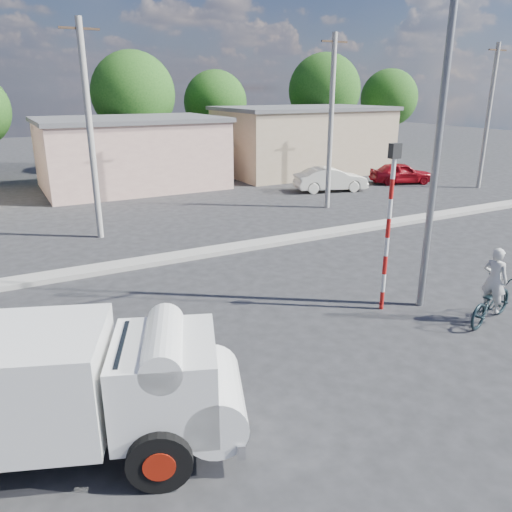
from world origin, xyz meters
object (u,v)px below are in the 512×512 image
bicycle (491,302)px  truck (71,388)px  cyclist (493,291)px  streetlight (436,117)px  traffic_pole (389,215)px  car_red (401,173)px  car_cream (331,179)px

bicycle → truck: bearing=76.0°
cyclist → streetlight: (-0.94, 1.56, 4.13)m
truck → traffic_pole: bearing=34.3°
truck → cyclist: 10.01m
car_red → streetlight: streetlight is taller
cyclist → truck: bearing=76.0°
car_cream → streetlight: (-7.49, -14.14, 4.29)m
cyclist → car_cream: size_ratio=0.40×
truck → traffic_pole: 8.47m
traffic_pole → truck: bearing=-166.4°
cyclist → car_red: cyclist is taller
traffic_pole → streetlight: size_ratio=0.48×
truck → car_cream: truck is taller
truck → car_cream: bearing=64.4°
bicycle → car_cream: (6.55, 15.70, 0.14)m
bicycle → traffic_pole: traffic_pole is taller
bicycle → car_red: (11.86, 15.62, 0.10)m
truck → car_red: truck is taller
truck → cyclist: size_ratio=3.40×
cyclist → car_red: (11.86, 15.62, -0.19)m
truck → car_red: 26.94m
bicycle → streetlight: bearing=16.6°
streetlight → car_cream: bearing=62.1°
cyclist → streetlight: streetlight is taller
car_cream → traffic_pole: bearing=163.9°
cyclist → car_cream: (6.55, 15.70, -0.15)m
truck → bicycle: truck is taller
truck → streetlight: bearing=31.1°
car_cream → car_red: car_cream is taller
car_cream → traffic_pole: size_ratio=0.94×
car_red → traffic_pole: traffic_pole is taller
car_cream → car_red: bearing=-75.5°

